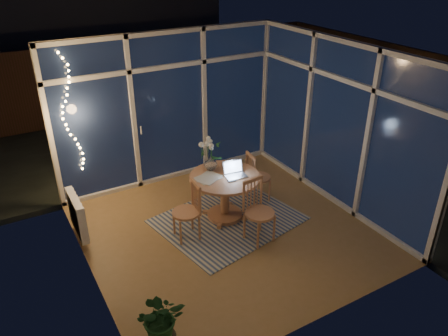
{
  "coord_description": "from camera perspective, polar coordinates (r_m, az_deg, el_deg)",
  "views": [
    {
      "loc": [
        -2.71,
        -4.59,
        3.83
      ],
      "look_at": [
        0.08,
        0.25,
        0.92
      ],
      "focal_mm": 35.0,
      "sensor_mm": 36.0,
      "label": 1
    }
  ],
  "objects": [
    {
      "name": "phone",
      "position": [
        6.36,
        1.02,
        -1.66
      ],
      "size": [
        0.13,
        0.07,
        0.01
      ],
      "primitive_type": "cube",
      "rotation": [
        0.0,
        0.0,
        -0.13
      ],
      "color": "black",
      "rests_on": "dining_table"
    },
    {
      "name": "ceiling",
      "position": [
        5.47,
        0.58,
        14.54
      ],
      "size": [
        4.0,
        4.0,
        0.0
      ],
      "primitive_type": "plane",
      "color": "white",
      "rests_on": "wall_back"
    },
    {
      "name": "chair_left",
      "position": [
        6.2,
        -5.0,
        -5.65
      ],
      "size": [
        0.45,
        0.45,
        0.9
      ],
      "primitive_type": "cube",
      "rotation": [
        0.0,
        0.0,
        -1.66
      ],
      "color": "#B0744F",
      "rests_on": "floor"
    },
    {
      "name": "floor",
      "position": [
        6.57,
        0.47,
        -8.14
      ],
      "size": [
        4.0,
        4.0,
        0.0
      ],
      "primitive_type": "plane",
      "color": "olive",
      "rests_on": "ground"
    },
    {
      "name": "dining_table",
      "position": [
        6.67,
        0.11,
        -3.79
      ],
      "size": [
        1.24,
        1.24,
        0.73
      ],
      "primitive_type": "cylinder",
      "rotation": [
        0.0,
        0.0,
        0.19
      ],
      "color": "#B0744F",
      "rests_on": "floor"
    },
    {
      "name": "wall_right",
      "position": [
        7.05,
        14.76,
        5.57
      ],
      "size": [
        0.04,
        4.0,
        2.6
      ],
      "primitive_type": "cube",
      "color": "silver",
      "rests_on": "floor"
    },
    {
      "name": "window_wall_back",
      "position": [
        7.53,
        -7.11,
        7.69
      ],
      "size": [
        4.0,
        0.1,
        2.6
      ],
      "primitive_type": "cube",
      "color": "silver",
      "rests_on": "floor"
    },
    {
      "name": "wall_back",
      "position": [
        7.57,
        -7.24,
        7.78
      ],
      "size": [
        4.0,
        0.04,
        2.6
      ],
      "primitive_type": "cube",
      "color": "silver",
      "rests_on": "floor"
    },
    {
      "name": "potted_plant",
      "position": [
        4.77,
        -8.16,
        -19.17
      ],
      "size": [
        0.63,
        0.58,
        0.76
      ],
      "primitive_type": "imported",
      "rotation": [
        0.0,
        0.0,
        -0.24
      ],
      "color": "#18431D",
      "rests_on": "floor"
    },
    {
      "name": "chair_front",
      "position": [
        6.13,
        4.71,
        -5.73
      ],
      "size": [
        0.49,
        0.49,
        0.95
      ],
      "primitive_type": "cube",
      "rotation": [
        0.0,
        0.0,
        0.11
      ],
      "color": "#B0744F",
      "rests_on": "floor"
    },
    {
      "name": "garden_shrubs",
      "position": [
        8.89,
        -15.28,
        4.18
      ],
      "size": [
        0.9,
        0.9,
        0.9
      ],
      "primitive_type": "sphere",
      "color": "black",
      "rests_on": "ground"
    },
    {
      "name": "garden_fence",
      "position": [
        10.86,
        -14.63,
        11.01
      ],
      "size": [
        11.0,
        0.08,
        1.8
      ],
      "primitive_type": "cube",
      "color": "#3B2715",
      "rests_on": "ground"
    },
    {
      "name": "flower_vase",
      "position": [
        6.63,
        -1.76,
        0.63
      ],
      "size": [
        0.24,
        0.24,
        0.21
      ],
      "primitive_type": "imported",
      "rotation": [
        0.0,
        0.0,
        0.19
      ],
      "color": "white",
      "rests_on": "dining_table"
    },
    {
      "name": "wall_left",
      "position": [
        5.29,
        -18.51,
        -2.6
      ],
      "size": [
        0.04,
        4.0,
        2.6
      ],
      "primitive_type": "cube",
      "color": "silver",
      "rests_on": "floor"
    },
    {
      "name": "wall_front",
      "position": [
        4.53,
        13.55,
        -7.37
      ],
      "size": [
        4.0,
        0.04,
        2.6
      ],
      "primitive_type": "cube",
      "color": "silver",
      "rests_on": "floor"
    },
    {
      "name": "neighbour_roof",
      "position": [
        13.53,
        -17.92,
        19.42
      ],
      "size": [
        7.0,
        3.0,
        2.2
      ],
      "primitive_type": "cube",
      "color": "#34383F",
      "rests_on": "ground"
    },
    {
      "name": "window_wall_right",
      "position": [
        7.02,
        14.52,
        5.51
      ],
      "size": [
        0.1,
        4.0,
        2.6
      ],
      "primitive_type": "cube",
      "color": "silver",
      "rests_on": "floor"
    },
    {
      "name": "radiator",
      "position": [
        6.52,
        -18.66,
        -5.83
      ],
      "size": [
        0.1,
        0.7,
        0.58
      ],
      "primitive_type": "cube",
      "color": "silver",
      "rests_on": "wall_left"
    },
    {
      "name": "fairy_lights",
      "position": [
        6.95,
        -19.57,
        6.56
      ],
      "size": [
        0.24,
        0.1,
        1.85
      ],
      "primitive_type": null,
      "color": "#FDBD65",
      "rests_on": "window_wall_back"
    },
    {
      "name": "rug",
      "position": [
        6.79,
        0.53,
        -6.75
      ],
      "size": [
        2.28,
        1.96,
        0.01
      ],
      "primitive_type": "cube",
      "rotation": [
        0.0,
        0.0,
        0.19
      ],
      "color": "#BFB99B",
      "rests_on": "floor"
    },
    {
      "name": "garden_patio",
      "position": [
        10.84,
        -10.74,
        6.03
      ],
      "size": [
        12.0,
        6.0,
        0.1
      ],
      "primitive_type": "cube",
      "color": "black",
      "rests_on": "ground"
    },
    {
      "name": "laptop",
      "position": [
        6.43,
        1.55,
        -0.19
      ],
      "size": [
        0.35,
        0.31,
        0.23
      ],
      "primitive_type": null,
      "rotation": [
        0.0,
        0.0,
        -0.13
      ],
      "color": "#BABBBF",
      "rests_on": "dining_table"
    },
    {
      "name": "bowl",
      "position": [
        6.79,
        1.31,
        0.5
      ],
      "size": [
        0.18,
        0.18,
        0.04
      ],
      "primitive_type": "imported",
      "rotation": [
        0.0,
        0.0,
        0.19
      ],
      "color": "white",
      "rests_on": "dining_table"
    },
    {
      "name": "newspapers",
      "position": [
        6.43,
        -1.76,
        -1.27
      ],
      "size": [
        0.44,
        0.39,
        0.01
      ],
      "primitive_type": "cube",
      "rotation": [
        0.0,
        0.0,
        0.36
      ],
      "color": "beige",
      "rests_on": "dining_table"
    },
    {
      "name": "chair_right",
      "position": [
        7.11,
        4.56,
        -1.08
      ],
      "size": [
        0.45,
        0.45,
        0.87
      ],
      "primitive_type": "cube",
      "rotation": [
        0.0,
        0.0,
        1.45
      ],
      "color": "#B0744F",
      "rests_on": "floor"
    }
  ]
}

